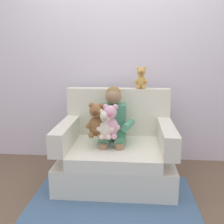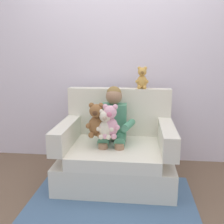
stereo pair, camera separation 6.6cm
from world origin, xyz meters
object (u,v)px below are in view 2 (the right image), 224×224
seated_child (113,123)px  plush_honey_on_backrest (142,78)px  plush_brown (96,121)px  plush_pink (110,122)px  armchair (116,152)px  plush_cream (105,125)px

seated_child → plush_honey_on_backrest: size_ratio=3.39×
plush_honey_on_backrest → plush_brown: bearing=-141.7°
plush_pink → plush_honey_on_backrest: plush_honey_on_backrest is taller
seated_child → plush_brown: seated_child is taller
armchair → plush_honey_on_backrest: bearing=51.4°
plush_cream → plush_brown: (-0.09, 0.04, 0.03)m
armchair → plush_honey_on_backrest: plush_honey_on_backrest is taller
plush_cream → plush_pink: (0.04, 0.02, 0.02)m
armchair → plush_brown: 0.44m
seated_child → plush_brown: 0.22m
armchair → plush_cream: size_ratio=4.03×
armchair → plush_brown: size_ratio=3.38×
seated_child → plush_pink: (-0.01, -0.18, 0.05)m
seated_child → plush_cream: (-0.06, -0.20, 0.03)m
armchair → plush_pink: bearing=-107.3°
plush_honey_on_backrest → seated_child: bearing=-141.9°
plush_cream → plush_brown: 0.10m
armchair → plush_brown: (-0.19, -0.14, 0.37)m
plush_pink → plush_honey_on_backrest: (0.30, 0.47, 0.38)m
armchair → plush_cream: 0.40m
seated_child → plush_cream: seated_child is taller
armchair → plush_cream: armchair is taller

